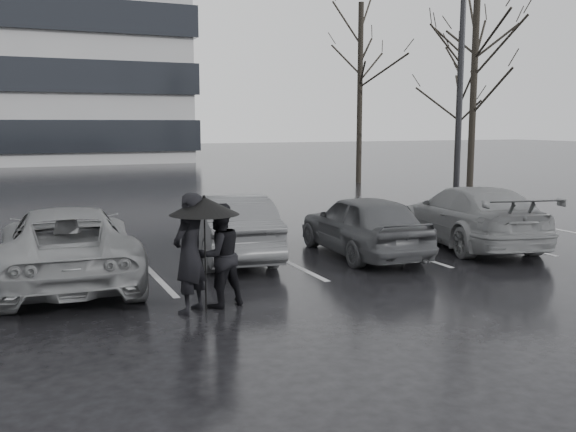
# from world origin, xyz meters

# --- Properties ---
(ground) EXTENTS (160.00, 160.00, 0.00)m
(ground) POSITION_xyz_m (0.00, 0.00, 0.00)
(ground) COLOR black
(ground) RESTS_ON ground
(car_main) EXTENTS (1.87, 4.09, 1.36)m
(car_main) POSITION_xyz_m (2.39, 1.83, 0.68)
(car_main) COLOR black
(car_main) RESTS_ON ground
(car_west_a) EXTENTS (1.93, 4.30, 1.37)m
(car_west_a) POSITION_xyz_m (-0.39, 2.73, 0.69)
(car_west_a) COLOR #2C2C2F
(car_west_a) RESTS_ON ground
(car_west_b) EXTENTS (2.60, 5.14, 1.39)m
(car_west_b) POSITION_xyz_m (-3.74, 1.85, 0.70)
(car_west_b) COLOR #545457
(car_west_b) RESTS_ON ground
(car_east) EXTENTS (3.00, 5.19, 1.41)m
(car_east) POSITION_xyz_m (5.30, 1.81, 0.71)
(car_east) COLOR #545457
(car_east) RESTS_ON ground
(pedestrian_left) EXTENTS (0.79, 0.78, 1.84)m
(pedestrian_left) POSITION_xyz_m (-2.20, -0.86, 0.92)
(pedestrian_left) COLOR black
(pedestrian_left) RESTS_ON ground
(pedestrian_right) EXTENTS (0.92, 0.80, 1.64)m
(pedestrian_right) POSITION_xyz_m (-1.69, -0.72, 0.82)
(pedestrian_right) COLOR black
(pedestrian_right) RESTS_ON ground
(umbrella) EXTENTS (1.06, 1.06, 1.80)m
(umbrella) POSITION_xyz_m (-1.97, -0.92, 1.64)
(umbrella) COLOR black
(umbrella) RESTS_ON ground
(lamp_post) EXTENTS (0.54, 0.54, 9.95)m
(lamp_post) POSITION_xyz_m (8.31, 6.16, 4.56)
(lamp_post) COLOR gray
(lamp_post) RESTS_ON ground
(stall_stripes) EXTENTS (19.72, 5.00, 0.00)m
(stall_stripes) POSITION_xyz_m (-0.80, 2.50, 0.00)
(stall_stripes) COLOR #A9A9AB
(stall_stripes) RESTS_ON ground
(tree_east) EXTENTS (0.26, 0.26, 8.00)m
(tree_east) POSITION_xyz_m (12.00, 10.00, 4.00)
(tree_east) COLOR black
(tree_east) RESTS_ON ground
(tree_ne) EXTENTS (0.26, 0.26, 7.00)m
(tree_ne) POSITION_xyz_m (14.50, 14.00, 3.50)
(tree_ne) COLOR black
(tree_ne) RESTS_ON ground
(tree_north) EXTENTS (0.26, 0.26, 8.50)m
(tree_north) POSITION_xyz_m (11.00, 17.00, 4.25)
(tree_north) COLOR black
(tree_north) RESTS_ON ground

